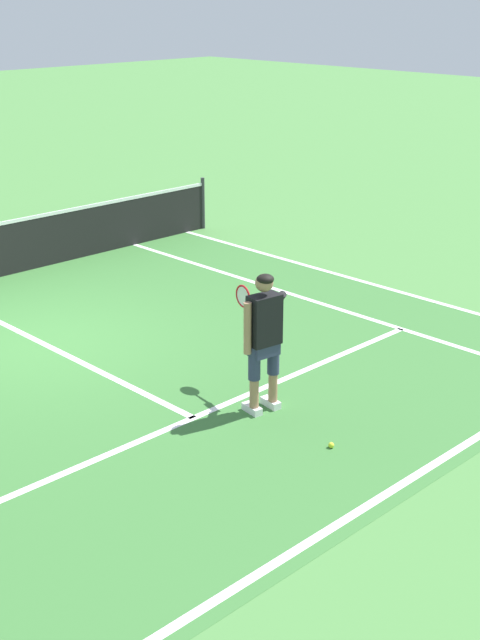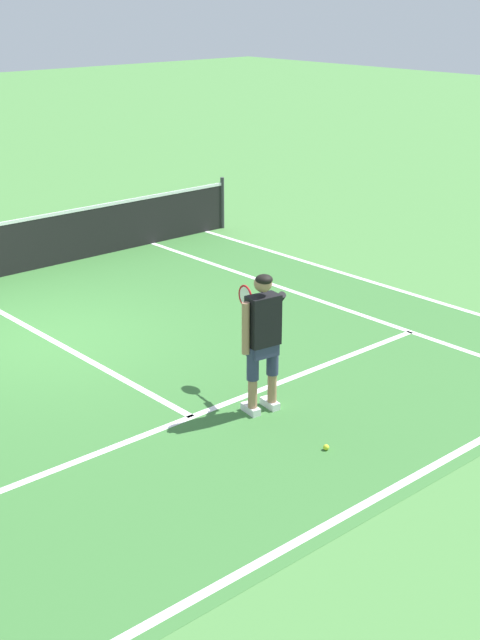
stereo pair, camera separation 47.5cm
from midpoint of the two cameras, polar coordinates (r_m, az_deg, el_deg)
ground_plane at (r=12.90m, az=-11.45°, el=-1.14°), size 80.00×80.00×0.00m
court_inner_surface at (r=11.75m, az=-7.83°, el=-3.12°), size 10.98×9.39×0.00m
line_baseline at (r=8.79m, az=9.26°, el=-12.01°), size 10.98×0.10×0.01m
line_service at (r=10.36m, az=-1.85°, el=-6.33°), size 8.23×0.10×0.01m
line_centre_service at (r=12.77m, az=-11.09°, el=-1.32°), size 0.10×6.40×0.01m
line_singles_right at (r=14.26m, az=5.97°, el=1.32°), size 0.10×8.99×0.01m
line_doubles_right at (r=15.25m, az=9.48°, el=2.45°), size 0.10×8.99×0.01m
tennis_player at (r=10.13m, az=2.79°, el=-0.88°), size 0.76×1.08×1.71m
tennis_ball_near_feet at (r=9.72m, az=7.04°, el=-8.24°), size 0.07×0.07×0.07m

